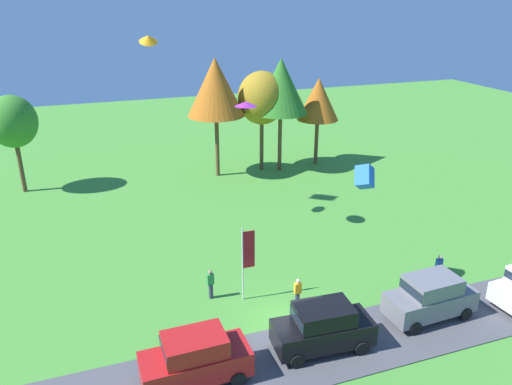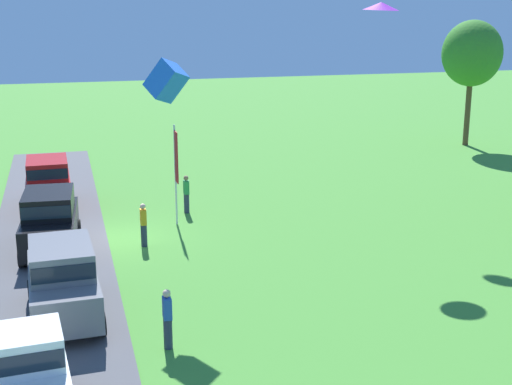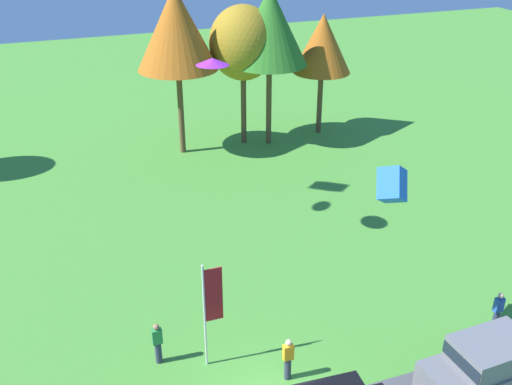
{
  "view_description": "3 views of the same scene",
  "coord_description": "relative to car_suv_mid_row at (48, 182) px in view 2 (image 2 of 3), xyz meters",
  "views": [
    {
      "loc": [
        -8.41,
        -19.0,
        15.44
      ],
      "look_at": [
        -0.48,
        3.26,
        5.98
      ],
      "focal_mm": 35.0,
      "sensor_mm": 36.0,
      "label": 1
    },
    {
      "loc": [
        27.34,
        -1.56,
        9.09
      ],
      "look_at": [
        2.33,
        5.34,
        2.17
      ],
      "focal_mm": 50.0,
      "sensor_mm": 36.0,
      "label": 2
    },
    {
      "loc": [
        -5.45,
        -13.29,
        15.32
      ],
      "look_at": [
        1.2,
        4.65,
        5.68
      ],
      "focal_mm": 42.0,
      "sensor_mm": 36.0,
      "label": 3
    }
  ],
  "objects": [
    {
      "name": "person_watching_sky",
      "position": [
        2.21,
        5.91,
        -0.42
      ],
      "size": [
        0.36,
        0.24,
        1.71
      ],
      "color": "#2D334C",
      "rests_on": "ground"
    },
    {
      "name": "tree_far_right",
      "position": [
        -8.44,
        26.42,
        4.64
      ],
      "size": [
        3.82,
        3.82,
        8.07
      ],
      "color": "brown",
      "rests_on": "ground"
    },
    {
      "name": "kite_delta_high_left",
      "position": [
        6.61,
        12.88,
        7.68
      ],
      "size": [
        1.93,
        1.94,
        0.34
      ],
      "primitive_type": "cone",
      "rotation": [
        0.03,
        0.0,
        2.59
      ],
      "color": "purple"
    },
    {
      "name": "car_suv_near_entrance",
      "position": [
        5.99,
        0.09,
        0.0
      ],
      "size": [
        4.71,
        2.28,
        2.28
      ],
      "color": "black",
      "rests_on": "ground"
    },
    {
      "name": "car_suv_by_flagpole",
      "position": [
        12.21,
        0.48,
        0.0
      ],
      "size": [
        4.67,
        2.2,
        2.28
      ],
      "color": "slate",
      "rests_on": "ground"
    },
    {
      "name": "kite_box_trailing_tail",
      "position": [
        10.04,
        4.03,
        5.42
      ],
      "size": [
        1.33,
        1.47,
        1.49
      ],
      "primitive_type": "cube",
      "rotation": [
        0.59,
        0.3,
        2.29
      ],
      "color": "blue"
    },
    {
      "name": "pavement_strip",
      "position": [
        5.17,
        0.01,
        -1.27
      ],
      "size": [
        36.0,
        4.4,
        0.06
      ],
      "primitive_type": "cube",
      "color": "#4C4C51",
      "rests_on": "ground"
    },
    {
      "name": "person_on_lawn",
      "position": [
        14.87,
        3.15,
        -0.42
      ],
      "size": [
        0.36,
        0.24,
        1.71
      ],
      "color": "#2D334C",
      "rests_on": "ground"
    },
    {
      "name": "car_suv_mid_row",
      "position": [
        0.0,
        0.0,
        0.0
      ],
      "size": [
        4.63,
        2.11,
        2.28
      ],
      "color": "red",
      "rests_on": "ground"
    },
    {
      "name": "person_beside_suv",
      "position": [
        6.27,
        3.53,
        -0.42
      ],
      "size": [
        0.36,
        0.24,
        1.71
      ],
      "color": "#2D334C",
      "rests_on": "ground"
    },
    {
      "name": "flag_banner",
      "position": [
        4.04,
        5.2,
        1.41
      ],
      "size": [
        0.71,
        0.08,
        4.27
      ],
      "color": "silver",
      "rests_on": "ground"
    },
    {
      "name": "ground_plane",
      "position": [
        5.17,
        2.32,
        -1.3
      ],
      "size": [
        120.0,
        120.0,
        0.0
      ],
      "primitive_type": "plane",
      "color": "#478E33"
    }
  ]
}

